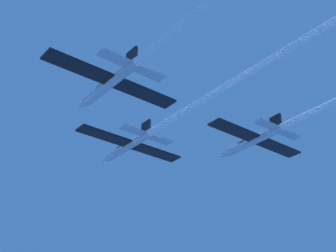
% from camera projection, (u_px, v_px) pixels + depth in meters
% --- Properties ---
extents(jet_lead, '(18.36, 75.44, 3.04)m').
position_uv_depth(jet_lead, '(241.00, 78.00, 61.00)').
color(jet_lead, '#B2BAC6').
extents(jet_left_wing, '(18.36, 61.51, 3.04)m').
position_uv_depth(jet_left_wing, '(209.00, 5.00, 48.93)').
color(jet_left_wing, '#B2BAC6').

